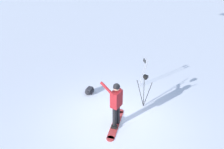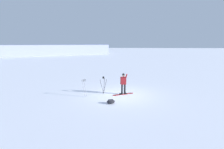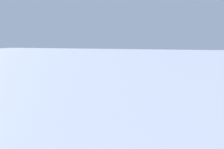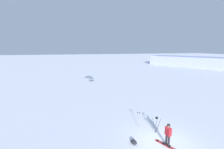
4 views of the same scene
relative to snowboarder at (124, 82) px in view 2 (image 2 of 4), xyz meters
The scene contains 7 objects.
ground_plane 1.06m from the snowboarder, 143.33° to the right, with size 300.00×300.00×0.00m, color white.
snowboarder is the anchor object (origin of this frame).
snowboard 1.00m from the snowboarder, 126.29° to the right, with size 1.58×0.96×0.10m.
gear_bag_large 2.50m from the snowboarder, 109.21° to the right, with size 0.64×0.53×0.27m.
camera_tripod 1.59m from the snowboarder, behind, with size 0.56×0.58×1.38m.
ski_poles 3.04m from the snowboarder, 163.01° to the right, with size 0.39×0.31×1.31m.
distant_ridge 52.05m from the snowboarder, 125.35° to the left, with size 45.75×36.20×3.52m.
Camera 2 is at (0.56, -12.76, 3.93)m, focal length 27.18 mm.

